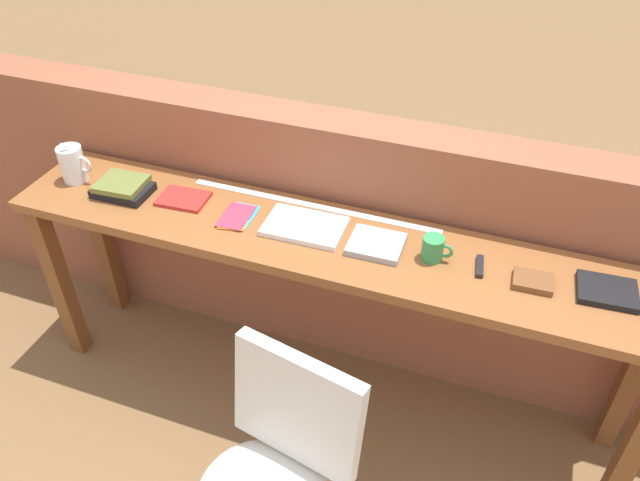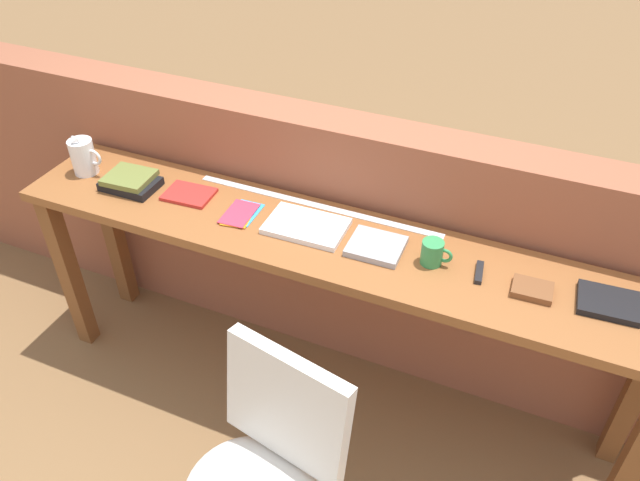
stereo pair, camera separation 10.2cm
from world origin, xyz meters
name	(u,v)px [view 2 (the right image)]	position (x,y,z in m)	size (l,w,h in m)	color
ground_plane	(296,443)	(0.00, 0.00, 0.00)	(40.00, 40.00, 0.00)	brown
brick_wall_back	(356,246)	(0.00, 0.64, 0.59)	(6.00, 0.20, 1.18)	#935138
sideboard	(325,266)	(0.00, 0.30, 0.74)	(2.50, 0.44, 0.88)	brown
chair_white_moulded	(264,465)	(0.10, -0.43, 0.53)	(0.52, 0.53, 0.89)	silver
pitcher_white	(83,156)	(-1.10, 0.31, 0.96)	(0.14, 0.10, 0.18)	white
book_stack_leftmost	(130,181)	(-0.86, 0.29, 0.91)	(0.22, 0.17, 0.06)	black
magazine_cycling	(189,194)	(-0.61, 0.33, 0.89)	(0.19, 0.14, 0.01)	red
pamphlet_pile_colourful	(241,214)	(-0.35, 0.30, 0.88)	(0.13, 0.19, 0.01)	#3399D8
book_open_centre	(306,226)	(-0.09, 0.32, 0.89)	(0.30, 0.19, 0.02)	white
book_grey_hardcover	(376,246)	(0.19, 0.31, 0.89)	(0.19, 0.17, 0.02)	#9E9EA3
mug	(433,253)	(0.40, 0.31, 0.92)	(0.11, 0.08, 0.09)	#338C4C
multitool_folded	(479,272)	(0.56, 0.32, 0.89)	(0.02, 0.11, 0.02)	black
leather_journal_brown	(532,290)	(0.74, 0.30, 0.89)	(0.13, 0.10, 0.02)	brown
book_repair_rightmost	(608,303)	(0.97, 0.33, 0.89)	(0.19, 0.15, 0.02)	black
ruler_metal_back_edge	(316,205)	(-0.11, 0.47, 0.88)	(1.02, 0.03, 0.00)	silver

